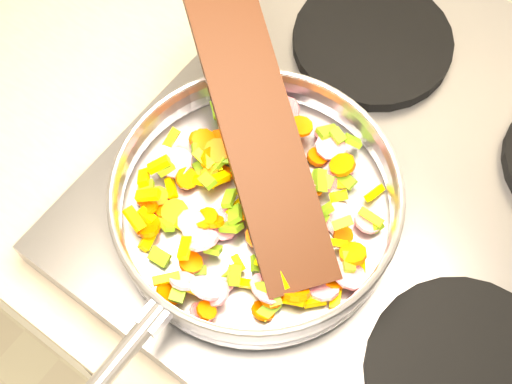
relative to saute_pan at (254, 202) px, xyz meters
The scene contains 7 objects.
cooktop 0.18m from the saute_pan, 47.60° to the left, with size 0.60×0.60×0.04m, color #939399.
grate_fl 0.05m from the saute_pan, 151.81° to the right, with size 0.19×0.19×0.02m, color black.
grate_fr 0.26m from the saute_pan, ahead, with size 0.19×0.19×0.02m, color black.
grate_bl 0.27m from the saute_pan, 95.10° to the left, with size 0.19×0.19×0.02m, color black.
saute_pan is the anchor object (origin of this frame).
vegetable_heap 0.01m from the saute_pan, 105.61° to the left, with size 0.26×0.27×0.05m.
wooden_spatula 0.07m from the saute_pan, 122.29° to the left, with size 0.32×0.07×0.01m, color black.
Camera 1 is at (-0.63, 1.29, 1.62)m, focal length 50.00 mm.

